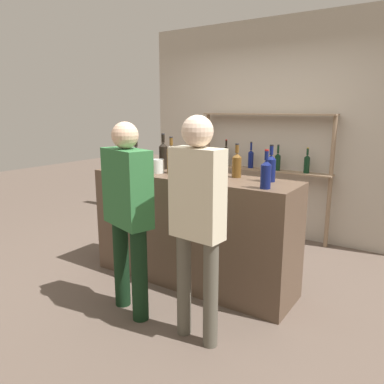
% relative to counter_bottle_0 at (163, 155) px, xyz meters
% --- Properties ---
extents(ground_plane, '(16.00, 16.00, 0.00)m').
position_rel_counter_bottle_0_xyz_m(ground_plane, '(0.47, -0.17, -1.21)').
color(ground_plane, brown).
extents(bar_counter, '(2.03, 0.56, 1.07)m').
position_rel_counter_bottle_0_xyz_m(bar_counter, '(0.47, -0.17, -0.68)').
color(bar_counter, brown).
rests_on(bar_counter, ground_plane).
extents(back_wall, '(3.63, 0.12, 2.80)m').
position_rel_counter_bottle_0_xyz_m(back_wall, '(0.47, 1.71, 0.19)').
color(back_wall, '#B2A899').
rests_on(back_wall, ground_plane).
extents(back_shelf, '(1.77, 0.18, 1.62)m').
position_rel_counter_bottle_0_xyz_m(back_shelf, '(0.46, 1.53, -0.14)').
color(back_shelf, '#897056').
rests_on(back_shelf, ground_plane).
extents(counter_bottle_0, '(0.09, 0.09, 0.37)m').
position_rel_counter_bottle_0_xyz_m(counter_bottle_0, '(0.00, 0.00, 0.00)').
color(counter_bottle_0, black).
rests_on(counter_bottle_0, bar_counter).
extents(counter_bottle_1, '(0.09, 0.09, 0.31)m').
position_rel_counter_bottle_0_xyz_m(counter_bottle_1, '(0.86, -0.03, -0.03)').
color(counter_bottle_1, brown).
rests_on(counter_bottle_1, bar_counter).
extents(counter_bottle_2, '(0.08, 0.08, 0.32)m').
position_rel_counter_bottle_0_xyz_m(counter_bottle_2, '(1.20, -0.05, -0.02)').
color(counter_bottle_2, '#0F1956').
rests_on(counter_bottle_2, bar_counter).
extents(counter_bottle_3, '(0.09, 0.09, 0.34)m').
position_rel_counter_bottle_0_xyz_m(counter_bottle_3, '(-0.18, -0.21, -0.02)').
color(counter_bottle_3, black).
rests_on(counter_bottle_3, bar_counter).
extents(counter_bottle_4, '(0.08, 0.08, 0.31)m').
position_rel_counter_bottle_0_xyz_m(counter_bottle_4, '(1.28, -0.34, -0.02)').
color(counter_bottle_4, '#0F1956').
rests_on(counter_bottle_4, bar_counter).
extents(counter_bottle_5, '(0.09, 0.09, 0.35)m').
position_rel_counter_bottle_0_xyz_m(counter_bottle_5, '(0.24, -0.18, -0.00)').
color(counter_bottle_5, brown).
rests_on(counter_bottle_5, bar_counter).
extents(wine_glass, '(0.09, 0.09, 0.14)m').
position_rel_counter_bottle_0_xyz_m(wine_glass, '(0.55, -0.10, -0.04)').
color(wine_glass, silver).
rests_on(wine_glass, bar_counter).
extents(cork_jar, '(0.13, 0.13, 0.13)m').
position_rel_counter_bottle_0_xyz_m(cork_jar, '(0.11, -0.23, -0.08)').
color(cork_jar, silver).
rests_on(cork_jar, bar_counter).
extents(customer_right, '(0.40, 0.22, 1.64)m').
position_rel_counter_bottle_0_xyz_m(customer_right, '(1.04, -0.96, -0.23)').
color(customer_right, '#575347').
rests_on(customer_right, ground_plane).
extents(customer_center, '(0.51, 0.34, 1.58)m').
position_rel_counter_bottle_0_xyz_m(customer_center, '(0.37, -0.94, -0.29)').
color(customer_center, black).
rests_on(customer_center, ground_plane).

